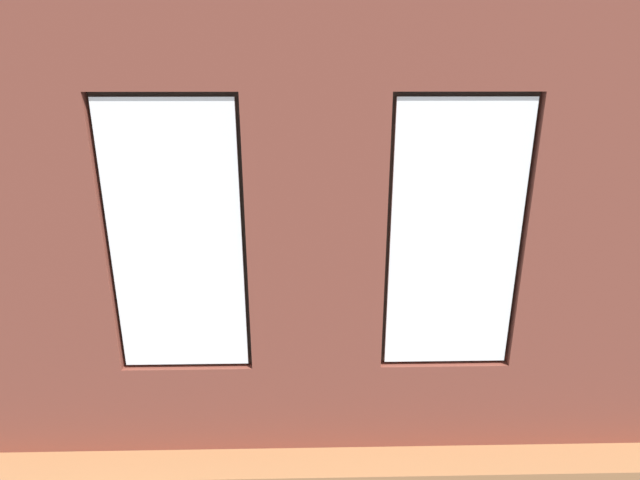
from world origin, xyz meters
TOP-DOWN VIEW (x-y plane):
  - ground_plane at (0.00, 0.00)m, footprint 6.22×5.52m
  - brick_wall_with_windows at (-0.00, 2.38)m, footprint 5.62×0.30m
  - white_wall_right at (2.76, 0.20)m, footprint 0.10×4.52m
  - couch_by_window at (-0.03, 1.73)m, footprint 1.78×0.87m
  - couch_left at (-2.11, 0.60)m, footprint 0.89×1.97m
  - coffee_table at (-0.23, -0.17)m, footprint 1.44×0.83m
  - cup_ceramic at (-0.05, -0.27)m, footprint 0.07×0.07m
  - candle_jar at (0.20, -0.04)m, footprint 0.08×0.08m
  - table_plant_small at (-0.63, -0.31)m, footprint 0.16×0.16m
  - remote_black at (-0.23, -0.17)m, footprint 0.08×0.18m
  - remote_silver at (-0.34, -0.04)m, footprint 0.18×0.09m
  - media_console at (2.46, -0.56)m, footprint 1.13×0.42m
  - tv_flatscreen at (2.46, -0.56)m, footprint 1.03×0.20m
  - potted_plant_by_left_couch at (-1.71, -0.83)m, footprint 0.35×0.35m
  - potted_plant_between_couches at (-1.38, 1.68)m, footprint 1.06×0.90m
  - potted_plant_near_tv at (1.92, 0.46)m, footprint 1.17×1.12m
  - potted_plant_corner_near_left at (-2.26, -1.76)m, footprint 0.57×0.57m

SIDE VIEW (x-z plane):
  - ground_plane at x=0.00m, z-range -0.10..0.00m
  - media_console at x=2.46m, z-range 0.00..0.56m
  - couch_left at x=-2.11m, z-range -0.07..0.73m
  - couch_by_window at x=-0.03m, z-range -0.07..0.73m
  - potted_plant_by_left_couch at x=-1.71m, z-range 0.11..0.63m
  - coffee_table at x=-0.23m, z-range 0.17..0.60m
  - remote_black at x=-0.23m, z-range 0.43..0.46m
  - remote_silver at x=-0.34m, z-range 0.43..0.46m
  - cup_ceramic at x=-0.05m, z-range 0.43..0.52m
  - candle_jar at x=0.20m, z-range 0.43..0.53m
  - table_plant_small at x=-0.63m, z-range 0.44..0.69m
  - potted_plant_corner_near_left at x=-2.26m, z-range 0.12..1.09m
  - potted_plant_near_tv at x=1.92m, z-range 0.00..1.22m
  - potted_plant_between_couches at x=-1.38m, z-range -0.04..1.29m
  - tv_flatscreen at x=2.46m, z-range 0.56..1.31m
  - white_wall_right at x=2.76m, z-range 0.00..3.59m
  - brick_wall_with_windows at x=0.00m, z-range 0.00..3.59m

